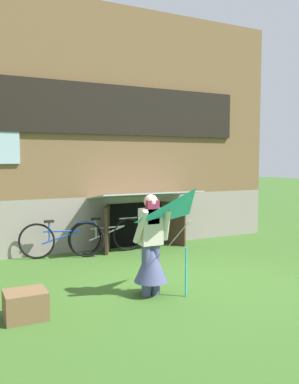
{
  "coord_description": "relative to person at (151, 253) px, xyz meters",
  "views": [
    {
      "loc": [
        -3.56,
        -5.76,
        2.1
      ],
      "look_at": [
        -0.15,
        1.07,
        1.47
      ],
      "focal_mm": 37.6,
      "sensor_mm": 36.0,
      "label": 1
    }
  ],
  "objects": [
    {
      "name": "person",
      "position": [
        0.0,
        0.0,
        0.0
      ],
      "size": [
        0.61,
        0.52,
        1.57
      ],
      "rotation": [
        0.0,
        0.0,
        0.29
      ],
      "color": "#474C75",
      "rests_on": "ground_plane"
    },
    {
      "name": "bicycle_silver",
      "position": [
        0.38,
        2.94,
        -0.26
      ],
      "size": [
        1.79,
        0.08,
        0.81
      ],
      "rotation": [
        0.0,
        0.0,
        0.0
      ],
      "color": "black",
      "rests_on": "ground_plane"
    },
    {
      "name": "wooden_crate",
      "position": [
        -1.9,
        -0.09,
        -0.47
      ],
      "size": [
        0.54,
        0.46,
        0.37
      ],
      "primitive_type": "cube",
      "color": "brown",
      "rests_on": "ground_plane"
    },
    {
      "name": "log_house",
      "position": [
        0.82,
        6.05,
        2.15
      ],
      "size": [
        8.55,
        6.54,
        5.63
      ],
      "color": "gray",
      "rests_on": "ground_plane"
    },
    {
      "name": "ground_plane",
      "position": [
        0.82,
        0.34,
        -0.66
      ],
      "size": [
        60.0,
        60.0,
        0.0
      ],
      "primitive_type": "plane",
      "color": "#386023"
    },
    {
      "name": "bicycle_blue",
      "position": [
        -0.64,
        2.93,
        -0.26
      ],
      "size": [
        1.73,
        0.59,
        0.82
      ],
      "rotation": [
        0.0,
        0.0,
        -0.31
      ],
      "color": "black",
      "rests_on": "ground_plane"
    },
    {
      "name": "kite",
      "position": [
        0.45,
        -0.54,
        0.61
      ],
      "size": [
        1.08,
        1.08,
        1.56
      ],
      "color": "#2DB2CC",
      "rests_on": "ground_plane"
    }
  ]
}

